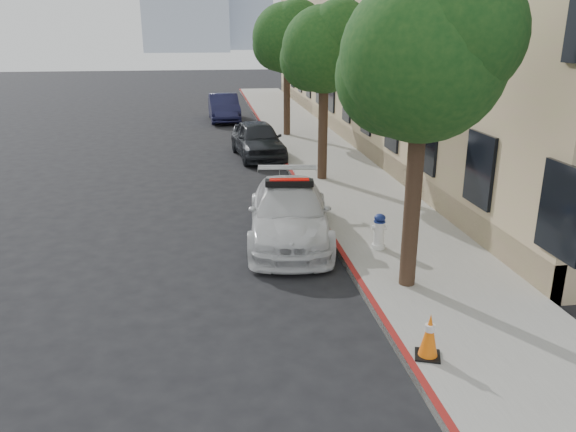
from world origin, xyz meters
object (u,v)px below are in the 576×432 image
at_px(parked_car_far, 224,107).
at_px(parked_car_mid, 258,140).
at_px(traffic_cone, 429,336).
at_px(police_car, 289,213).
at_px(fire_hydrant, 379,232).

bearing_deg(parked_car_far, parked_car_mid, -86.30).
bearing_deg(traffic_cone, police_car, 102.88).
relative_size(parked_car_mid, fire_hydrant, 5.21).
bearing_deg(traffic_cone, parked_car_mid, 94.54).
distance_m(parked_car_far, fire_hydrant, 19.81).
height_order(parked_car_mid, parked_car_far, parked_car_far).
bearing_deg(police_car, fire_hydrant, -26.74).
xyz_separation_m(police_car, parked_car_far, (-0.85, 18.44, 0.05)).
distance_m(parked_car_mid, parked_car_far, 9.48).
height_order(police_car, parked_car_far, police_car).
bearing_deg(fire_hydrant, parked_car_mid, 113.23).
bearing_deg(traffic_cone, parked_car_far, 95.02).
bearing_deg(parked_car_mid, fire_hydrant, -86.55).
height_order(parked_car_mid, traffic_cone, parked_car_mid).
bearing_deg(parked_car_mid, parked_car_far, 89.73).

